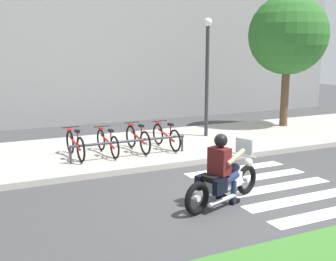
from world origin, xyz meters
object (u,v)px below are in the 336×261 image
object	(u,v)px
street_lamp	(207,67)
motorcycle	(224,181)
tree_near_rack	(288,35)
bike_rack	(130,142)
bicycle_3	(166,136)
bicycle_0	(75,145)
rider	(222,164)
bicycle_2	(138,139)
bicycle_1	(107,142)

from	to	relation	value
street_lamp	motorcycle	bearing A→B (deg)	-116.96
tree_near_rack	bike_rack	bearing A→B (deg)	-164.08
bicycle_3	bike_rack	xyz separation A→B (m)	(-1.35, -0.55, 0.06)
motorcycle	street_lamp	world-z (taller)	street_lamp
bicycle_0	bicycle_3	world-z (taller)	bicycle_0
bicycle_3	rider	bearing A→B (deg)	-100.36
bicycle_0	street_lamp	world-z (taller)	street_lamp
bicycle_2	tree_near_rack	world-z (taller)	tree_near_rack
bicycle_0	bike_rack	world-z (taller)	bicycle_0
bicycle_1	bicycle_3	xyz separation A→B (m)	(1.79, -0.00, 0.01)
motorcycle	tree_near_rack	size ratio (longest dim) A/B	0.42
street_lamp	bicycle_1	bearing A→B (deg)	-164.58
motorcycle	rider	world-z (taller)	rider
bicycle_0	tree_near_rack	xyz separation A→B (m)	(8.34, 1.44, 3.03)
bicycle_3	bike_rack	bearing A→B (deg)	-157.61
rider	bicycle_2	distance (m)	4.26
bicycle_1	bicycle_2	world-z (taller)	bicycle_2
bicycle_0	bicycle_1	size ratio (longest dim) A/B	0.98
tree_near_rack	bicycle_3	bearing A→B (deg)	-165.70
tree_near_rack	rider	bearing A→B (deg)	-138.50
motorcycle	bicycle_0	world-z (taller)	motorcycle
rider	bicycle_2	xyz separation A→B (m)	(-0.12, 4.24, -0.31)
motorcycle	bike_rack	bearing A→B (deg)	99.97
rider	bicycle_0	size ratio (longest dim) A/B	0.86
rider	bike_rack	bearing A→B (deg)	98.78
rider	bicycle_0	world-z (taller)	rider
bicycle_0	street_lamp	size ratio (longest dim) A/B	0.41
rider	bike_rack	distance (m)	3.74
motorcycle	bicycle_2	distance (m)	4.22
bicycle_2	tree_near_rack	bearing A→B (deg)	12.41
bicycle_2	street_lamp	distance (m)	3.62
bike_rack	street_lamp	size ratio (longest dim) A/B	0.82
bicycle_3	tree_near_rack	bearing A→B (deg)	14.30
motorcycle	bicycle_0	bearing A→B (deg)	115.25
rider	street_lamp	distance (m)	6.18
bicycle_2	street_lamp	bearing A→B (deg)	19.92
motorcycle	bicycle_1	world-z (taller)	motorcycle
bicycle_1	street_lamp	distance (m)	4.38
bicycle_1	bicycle_3	distance (m)	1.79
bicycle_0	rider	bearing A→B (deg)	-65.70
rider	bicycle_1	world-z (taller)	rider
bicycle_0	street_lamp	xyz separation A→B (m)	(4.67, 1.04, 1.95)
rider	bike_rack	size ratio (longest dim) A/B	0.44
motorcycle	bicycle_3	world-z (taller)	motorcycle
motorcycle	bicycle_3	xyz separation A→B (m)	(0.70, 4.22, 0.05)
bicycle_1	bicycle_3	size ratio (longest dim) A/B	1.00
bicycle_1	motorcycle	bearing A→B (deg)	-75.48
bicycle_3	bicycle_1	bearing A→B (deg)	179.98
bicycle_0	bicycle_1	xyz separation A→B (m)	(0.90, 0.00, -0.02)
street_lamp	tree_near_rack	distance (m)	3.85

